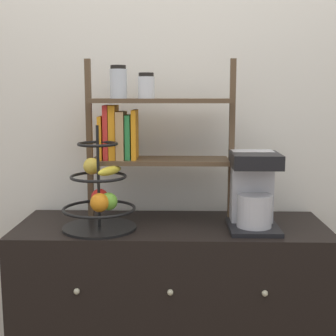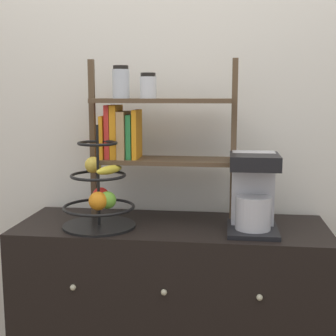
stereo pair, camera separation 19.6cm
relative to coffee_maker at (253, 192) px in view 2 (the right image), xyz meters
name	(u,v)px [view 2 (the right image)]	position (x,y,z in m)	size (l,w,h in m)	color
wall_back	(179,129)	(-0.34, 0.32, 0.23)	(7.00, 0.05, 2.60)	silver
sideboard	(171,324)	(-0.34, 0.04, -0.62)	(1.31, 0.49, 0.91)	black
coffee_maker	(253,192)	(0.00, 0.00, 0.00)	(0.20, 0.25, 0.32)	black
fruit_stand	(100,195)	(-0.63, -0.03, -0.02)	(0.30, 0.30, 0.43)	black
shelf_hutch	(142,127)	(-0.48, 0.10, 0.25)	(0.64, 0.20, 0.70)	brown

